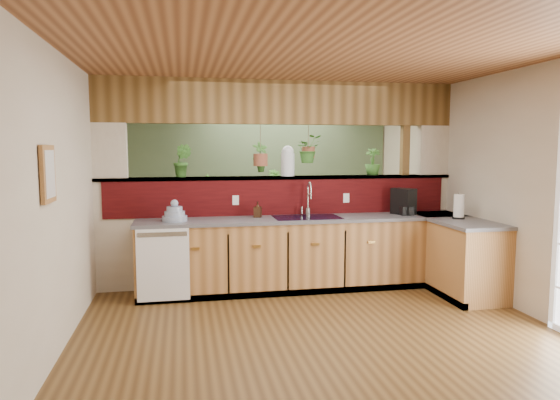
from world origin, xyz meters
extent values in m
cube|color=#55391A|center=(0.00, 0.00, 0.00)|extent=(4.60, 7.00, 0.01)
cube|color=brown|center=(0.00, 0.00, 2.60)|extent=(4.60, 7.00, 0.01)
cube|color=beige|center=(0.00, 3.50, 1.30)|extent=(4.60, 0.02, 2.60)
cube|color=beige|center=(0.00, -3.50, 1.30)|extent=(4.60, 0.02, 2.60)
cube|color=beige|center=(-2.30, 0.00, 1.30)|extent=(0.02, 7.00, 2.60)
cube|color=beige|center=(2.30, 0.00, 1.30)|extent=(0.02, 7.00, 2.60)
cube|color=beige|center=(0.00, 1.35, 0.68)|extent=(4.60, 0.15, 1.35)
cube|color=#3E0809|center=(0.00, 1.27, 1.12)|extent=(4.40, 0.02, 0.45)
cube|color=brown|center=(0.00, 1.35, 1.37)|extent=(4.60, 0.21, 0.04)
cube|color=brown|center=(0.00, 1.35, 2.33)|extent=(4.60, 0.15, 0.55)
cube|color=beige|center=(-2.10, 1.35, 1.70)|extent=(0.40, 0.15, 0.70)
cube|color=beige|center=(2.10, 1.35, 1.70)|extent=(0.40, 0.15, 0.70)
cube|color=brown|center=(1.70, 1.35, 1.30)|extent=(0.10, 0.10, 2.60)
cube|color=brown|center=(0.00, 1.35, 1.37)|extent=(4.60, 0.21, 0.04)
cube|color=brown|center=(0.00, 1.35, 2.33)|extent=(4.60, 0.15, 0.55)
cube|color=#4E6444|center=(0.00, 3.48, 1.30)|extent=(4.55, 0.02, 2.55)
cube|color=#9A6735|center=(0.25, 0.98, 0.43)|extent=(4.10, 0.60, 0.86)
cube|color=#525258|center=(0.25, 0.98, 0.88)|extent=(4.14, 0.64, 0.04)
cube|color=#9A6735|center=(2.00, 0.54, 0.43)|extent=(0.60, 1.48, 0.86)
cube|color=#525258|center=(2.00, 0.54, 0.88)|extent=(0.64, 1.52, 0.04)
cube|color=#9A6735|center=(2.00, 0.98, 0.43)|extent=(0.60, 0.60, 0.86)
cube|color=#525258|center=(2.00, 0.98, 0.88)|extent=(0.64, 0.64, 0.04)
cube|color=black|center=(0.25, 0.71, 0.04)|extent=(4.10, 0.06, 0.08)
cube|color=black|center=(1.73, 0.54, 0.04)|extent=(0.06, 1.48, 0.08)
cube|color=white|center=(-1.48, 0.66, 0.45)|extent=(0.58, 0.02, 0.82)
cube|color=#B7B7B2|center=(-1.48, 0.65, 0.80)|extent=(0.54, 0.01, 0.05)
cube|color=black|center=(0.25, 0.98, 0.89)|extent=(0.82, 0.50, 0.03)
cube|color=black|center=(0.06, 0.98, 0.80)|extent=(0.34, 0.40, 0.16)
cube|color=black|center=(0.44, 0.98, 0.80)|extent=(0.34, 0.40, 0.16)
cube|color=#9A6735|center=(-2.27, -0.80, 1.55)|extent=(0.03, 0.35, 0.45)
cube|color=silver|center=(-2.26, -0.80, 1.55)|extent=(0.01, 0.27, 0.37)
cylinder|color=#B7B7B2|center=(0.31, 1.18, 0.95)|extent=(0.06, 0.06, 0.09)
cylinder|color=#B7B7B2|center=(0.31, 1.18, 1.11)|extent=(0.02, 0.02, 0.26)
torus|color=#B7B7B2|center=(0.31, 1.11, 1.24)|extent=(0.18, 0.08, 0.19)
cylinder|color=#B7B7B2|center=(0.31, 1.03, 1.17)|extent=(0.02, 0.02, 0.11)
cylinder|color=#B7B7B2|center=(0.23, 1.18, 0.96)|extent=(0.03, 0.03, 0.09)
cylinder|color=#8997B1|center=(-1.35, 0.95, 0.93)|extent=(0.29, 0.29, 0.06)
cylinder|color=#8997B1|center=(-1.35, 0.95, 0.99)|extent=(0.24, 0.24, 0.05)
cylinder|color=#8997B1|center=(-1.35, 0.95, 1.05)|extent=(0.18, 0.18, 0.05)
sphere|color=#8997B1|center=(-1.35, 0.95, 1.11)|extent=(0.09, 0.09, 0.09)
imported|color=#3D2516|center=(-0.35, 1.09, 1.00)|extent=(0.11, 0.11, 0.19)
cube|color=black|center=(1.54, 1.01, 1.07)|extent=(0.18, 0.29, 0.33)
cube|color=black|center=(1.54, 0.91, 0.96)|extent=(0.16, 0.11, 0.11)
cylinder|color=silver|center=(1.54, 0.94, 1.00)|extent=(0.09, 0.09, 0.09)
cylinder|color=black|center=(2.02, 0.50, 0.91)|extent=(0.15, 0.15, 0.02)
cylinder|color=#B7B7B2|center=(2.02, 0.50, 1.06)|extent=(0.02, 0.02, 0.32)
cylinder|color=white|center=(2.02, 0.50, 1.06)|extent=(0.12, 0.12, 0.27)
cylinder|color=silver|center=(0.09, 1.35, 1.54)|extent=(0.18, 0.18, 0.29)
sphere|color=silver|center=(0.09, 1.35, 1.70)|extent=(0.16, 0.16, 0.16)
imported|color=#316623|center=(-1.25, 1.35, 1.59)|extent=(0.28, 0.25, 0.41)
imported|color=#316623|center=(1.25, 1.35, 1.57)|extent=(0.26, 0.26, 0.36)
cylinder|color=brown|center=(-0.27, 1.35, 1.86)|extent=(0.01, 0.01, 0.39)
cylinder|color=brown|center=(-0.27, 1.35, 1.60)|extent=(0.18, 0.18, 0.16)
imported|color=#316623|center=(-0.27, 1.35, 1.84)|extent=(0.23, 0.19, 0.39)
cylinder|color=brown|center=(0.36, 1.35, 1.90)|extent=(0.01, 0.01, 0.29)
cylinder|color=brown|center=(0.36, 1.35, 1.70)|extent=(0.17, 0.17, 0.14)
imported|color=#316623|center=(0.36, 1.35, 1.92)|extent=(0.36, 0.32, 0.36)
cube|color=black|center=(-0.23, 3.25, 0.50)|extent=(1.34, 0.37, 0.89)
imported|color=#316623|center=(-0.85, 3.25, 1.13)|extent=(0.21, 0.14, 0.38)
imported|color=#316623|center=(0.26, 3.25, 1.17)|extent=(0.31, 0.31, 0.45)
imported|color=#316623|center=(0.74, 2.07, 0.40)|extent=(0.74, 0.65, 0.80)
camera|label=1|loc=(-1.25, -4.94, 1.75)|focal=32.00mm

